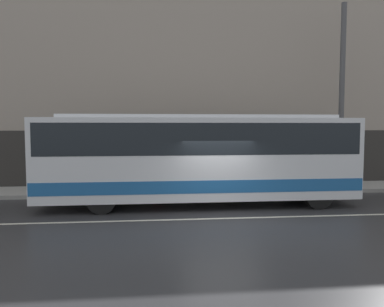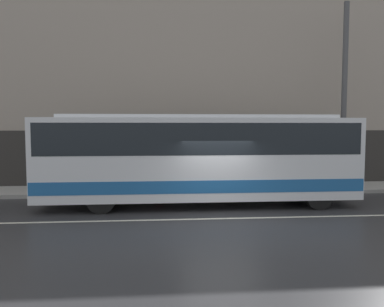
{
  "view_description": "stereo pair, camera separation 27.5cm",
  "coord_description": "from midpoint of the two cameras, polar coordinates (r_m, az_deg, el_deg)",
  "views": [
    {
      "loc": [
        -2.24,
        -11.83,
        3.0
      ],
      "look_at": [
        -0.78,
        2.2,
        1.97
      ],
      "focal_mm": 35.0,
      "sensor_mm": 36.0,
      "label": 1
    },
    {
      "loc": [
        -1.97,
        -11.86,
        3.0
      ],
      "look_at": [
        -0.78,
        2.2,
        1.97
      ],
      "focal_mm": 35.0,
      "sensor_mm": 36.0,
      "label": 2
    }
  ],
  "objects": [
    {
      "name": "utility_pole_near",
      "position": [
        18.57,
        21.44,
        8.09
      ],
      "size": [
        0.24,
        0.24,
        8.39
      ],
      "color": "#4C4C4F",
      "rests_on": "sidewalk"
    },
    {
      "name": "sidewalk",
      "position": [
        17.44,
        1.06,
        -5.47
      ],
      "size": [
        60.0,
        2.45,
        0.17
      ],
      "color": "#A09E99",
      "rests_on": "ground_plane"
    },
    {
      "name": "lane_stripe",
      "position": [
        12.4,
        4.05,
        -9.84
      ],
      "size": [
        54.0,
        0.14,
        0.01
      ],
      "color": "beige",
      "rests_on": "ground_plane"
    },
    {
      "name": "ground_plane",
      "position": [
        12.4,
        4.05,
        -9.86
      ],
      "size": [
        60.0,
        60.0,
        0.0
      ],
      "primitive_type": "plane",
      "color": "#2D2D30"
    },
    {
      "name": "transit_bus",
      "position": [
        14.17,
        0.42,
        -0.17
      ],
      "size": [
        11.76,
        2.61,
        3.42
      ],
      "color": "silver",
      "rests_on": "ground_plane"
    },
    {
      "name": "pedestrian_waiting",
      "position": [
        16.78,
        -5.76,
        -2.96
      ],
      "size": [
        0.36,
        0.36,
        1.63
      ],
      "color": "maroon",
      "rests_on": "sidewalk"
    },
    {
      "name": "building_facade",
      "position": [
        18.76,
        0.56,
        12.51
      ],
      "size": [
        60.0,
        0.35,
        11.86
      ],
      "color": "gray",
      "rests_on": "ground_plane"
    }
  ]
}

